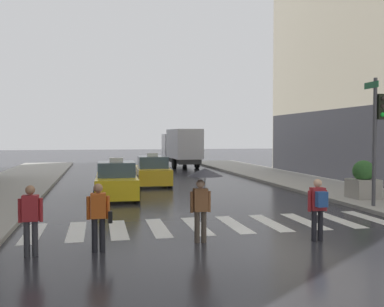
{
  "coord_description": "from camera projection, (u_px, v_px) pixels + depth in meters",
  "views": [
    {
      "loc": [
        -3.57,
        -10.11,
        2.79
      ],
      "look_at": [
        0.32,
        8.0,
        2.04
      ],
      "focal_mm": 41.05,
      "sensor_mm": 36.0,
      "label": 1
    }
  ],
  "objects": [
    {
      "name": "pedestrian_with_backpack",
      "position": [
        318.0,
        205.0,
        11.56
      ],
      "size": [
        0.55,
        0.43,
        1.65
      ],
      "color": "black",
      "rests_on": "ground"
    },
    {
      "name": "box_truck",
      "position": [
        182.0,
        146.0,
        38.81
      ],
      "size": [
        2.5,
        7.61,
        3.35
      ],
      "color": "#2D2D2D",
      "rests_on": "ground"
    },
    {
      "name": "pedestrian_plain_coat",
      "position": [
        31.0,
        216.0,
        10.11
      ],
      "size": [
        0.55,
        0.24,
        1.65
      ],
      "color": "#333338",
      "rests_on": "ground"
    },
    {
      "name": "ground_plane",
      "position": [
        248.0,
        250.0,
        10.74
      ],
      "size": [
        160.0,
        160.0,
        0.0
      ],
      "primitive_type": "plane",
      "color": "#26262B"
    },
    {
      "name": "taxi_second",
      "position": [
        152.0,
        172.0,
        25.06
      ],
      "size": [
        2.04,
        4.59,
        1.8
      ],
      "color": "gold",
      "rests_on": "ground"
    },
    {
      "name": "taxi_lead",
      "position": [
        116.0,
        181.0,
        19.78
      ],
      "size": [
        2.02,
        4.58,
        1.8
      ],
      "color": "yellow",
      "rests_on": "ground"
    },
    {
      "name": "pedestrian_with_handbag",
      "position": [
        99.0,
        213.0,
        10.47
      ],
      "size": [
        0.6,
        0.24,
        1.65
      ],
      "color": "black",
      "rests_on": "ground"
    },
    {
      "name": "planter_near_corner",
      "position": [
        363.0,
        181.0,
        18.58
      ],
      "size": [
        1.1,
        1.1,
        1.6
      ],
      "color": "#A8A399",
      "rests_on": "curb_right"
    },
    {
      "name": "traffic_light_pole",
      "position": [
        377.0,
        123.0,
        16.43
      ],
      "size": [
        0.44,
        0.84,
        4.8
      ],
      "color": "#47474C",
      "rests_on": "curb_right"
    },
    {
      "name": "pedestrian_with_umbrella",
      "position": [
        203.0,
        185.0,
        11.41
      ],
      "size": [
        0.96,
        0.96,
        1.94
      ],
      "color": "#473D33",
      "rests_on": "ground"
    },
    {
      "name": "crosswalk_markings",
      "position": [
        216.0,
        225.0,
        13.67
      ],
      "size": [
        11.3,
        2.8,
        0.01
      ],
      "color": "silver",
      "rests_on": "ground"
    }
  ]
}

